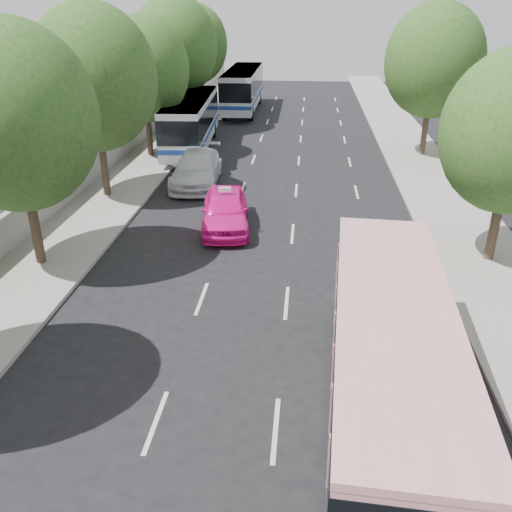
# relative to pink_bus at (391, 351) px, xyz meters

# --- Properties ---
(ground) EXTENTS (120.00, 120.00, 0.00)m
(ground) POSITION_rel_pink_bus_xyz_m (-3.55, 1.42, -2.02)
(ground) COLOR black
(ground) RESTS_ON ground
(sidewalk_left) EXTENTS (4.00, 90.00, 0.15)m
(sidewalk_left) POSITION_rel_pink_bus_xyz_m (-12.05, 21.42, -1.94)
(sidewalk_left) COLOR #9E998E
(sidewalk_left) RESTS_ON ground
(sidewalk_right) EXTENTS (4.00, 90.00, 0.12)m
(sidewalk_right) POSITION_rel_pink_bus_xyz_m (4.95, 21.42, -1.96)
(sidewalk_right) COLOR #9E998E
(sidewalk_right) RESTS_ON ground
(low_wall) EXTENTS (0.30, 90.00, 1.50)m
(low_wall) POSITION_rel_pink_bus_xyz_m (-13.85, 21.42, -1.12)
(low_wall) COLOR #9E998E
(low_wall) RESTS_ON sidewalk_left
(tree_left_b) EXTENTS (5.70, 5.70, 8.88)m
(tree_left_b) POSITION_rel_pink_bus_xyz_m (-11.97, 7.36, 3.80)
(tree_left_b) COLOR #38281E
(tree_left_b) RESTS_ON ground
(tree_left_c) EXTENTS (6.00, 6.00, 9.35)m
(tree_left_c) POSITION_rel_pink_bus_xyz_m (-12.17, 15.36, 4.11)
(tree_left_c) COLOR #38281E
(tree_left_c) RESTS_ON ground
(tree_left_d) EXTENTS (5.52, 5.52, 8.60)m
(tree_left_d) POSITION_rel_pink_bus_xyz_m (-12.07, 23.36, 3.62)
(tree_left_d) COLOR #38281E
(tree_left_d) RESTS_ON ground
(tree_left_e) EXTENTS (6.30, 6.30, 9.82)m
(tree_left_e) POSITION_rel_pink_bus_xyz_m (-11.97, 31.36, 4.41)
(tree_left_e) COLOR #38281E
(tree_left_e) RESTS_ON ground
(tree_left_f) EXTENTS (5.88, 5.88, 9.16)m
(tree_left_f) POSITION_rel_pink_bus_xyz_m (-12.17, 39.36, 3.98)
(tree_left_f) COLOR #38281E
(tree_left_f) RESTS_ON ground
(tree_right_far) EXTENTS (6.00, 6.00, 9.35)m
(tree_right_far) POSITION_rel_pink_bus_xyz_m (5.53, 25.36, 4.11)
(tree_right_far) COLOR #38281E
(tree_right_far) RESTS_ON ground
(pink_bus) EXTENTS (3.18, 10.29, 3.24)m
(pink_bus) POSITION_rel_pink_bus_xyz_m (0.00, 0.00, 0.00)
(pink_bus) COLOR pink
(pink_bus) RESTS_ON ground
(pink_taxi) EXTENTS (2.69, 5.26, 1.71)m
(pink_taxi) POSITION_rel_pink_bus_xyz_m (-5.55, 11.79, -1.16)
(pink_taxi) COLOR #FA159C
(pink_taxi) RESTS_ON ground
(white_pickup) EXTENTS (2.78, 6.12, 1.74)m
(white_pickup) POSITION_rel_pink_bus_xyz_m (-8.05, 18.04, -1.15)
(white_pickup) COLOR silver
(white_pickup) RESTS_ON ground
(tour_coach_front) EXTENTS (3.21, 11.60, 3.43)m
(tour_coach_front) POSITION_rel_pink_bus_xyz_m (-9.85, 25.63, 0.05)
(tour_coach_front) COLOR silver
(tour_coach_front) RESTS_ON ground
(tour_coach_rear) EXTENTS (2.76, 12.34, 3.69)m
(tour_coach_rear) POSITION_rel_pink_bus_xyz_m (-8.05, 40.06, 0.20)
(tour_coach_rear) COLOR silver
(tour_coach_rear) RESTS_ON ground
(taxi_roof_sign) EXTENTS (0.57, 0.25, 0.18)m
(taxi_roof_sign) POSITION_rel_pink_bus_xyz_m (-5.55, 11.79, -0.21)
(taxi_roof_sign) COLOR silver
(taxi_roof_sign) RESTS_ON pink_taxi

